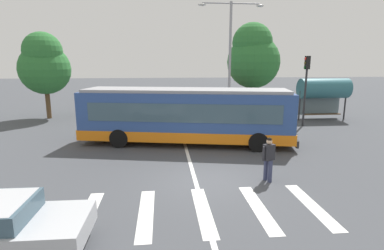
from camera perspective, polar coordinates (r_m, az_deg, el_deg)
name	(u,v)px	position (r m, az deg, el deg)	size (l,w,h in m)	color
ground_plane	(207,180)	(11.79, 2.91, -10.44)	(160.00, 160.00, 0.00)	#424449
city_transit_bus	(186,116)	(16.53, -1.19, 1.79)	(11.88, 4.88, 3.06)	black
pedestrian_crossing_street	(269,157)	(11.74, 14.33, -5.86)	(0.55, 0.39, 1.72)	#333856
parked_car_charcoal	(107,105)	(27.87, -15.75, 3.72)	(2.03, 4.58, 1.35)	black
parked_car_teal	(138,104)	(27.58, -10.23, 3.89)	(1.94, 4.53, 1.35)	black
parked_car_white	(167,103)	(28.05, -4.71, 4.17)	(1.96, 4.55, 1.35)	black
parked_car_blue	(196,104)	(27.61, 0.71, 4.09)	(1.94, 4.53, 1.35)	black
parked_car_red	(225,102)	(28.55, 6.33, 4.27)	(2.01, 4.57, 1.35)	black
traffic_light_far_corner	(306,80)	(22.55, 20.83, 8.02)	(0.33, 0.32, 4.90)	#28282B
bus_stop_shelter	(324,89)	(25.73, 23.72, 6.24)	(3.88, 1.54, 3.25)	#28282B
twin_arm_street_lamp	(230,48)	(24.04, 7.25, 14.28)	(5.02, 0.32, 8.95)	#939399
background_tree_left	(44,64)	(26.68, -26.25, 10.31)	(3.93, 3.93, 6.78)	brown
background_tree_right	(253,56)	(30.40, 11.53, 12.62)	(5.10, 5.10, 8.21)	brown
crosswalk_painted_stripes	(203,211)	(9.57, 2.16, -15.91)	(7.41, 3.19, 0.01)	silver
lane_center_line	(190,164)	(13.59, -0.31, -7.34)	(0.16, 24.00, 0.01)	silver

